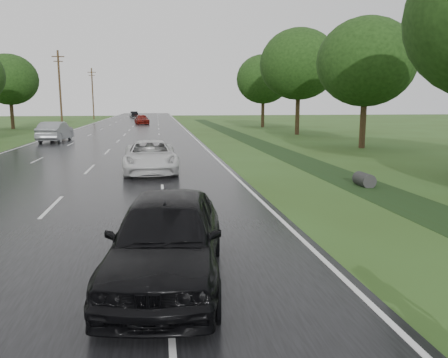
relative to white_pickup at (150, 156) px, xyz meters
The scene contains 16 objects.
road 30.45m from the white_pickup, 95.66° to the left, with size 14.00×180.00×0.04m, color black.
edge_stripe_east 30.53m from the white_pickup, 82.94° to the left, with size 0.12×180.00×0.01m, color silver.
edge_stripe_west 31.83m from the white_pickup, 107.84° to the left, with size 0.12×180.00×0.01m, color silver.
center_line 30.45m from the white_pickup, 95.66° to the left, with size 0.12×180.00×0.01m, color silver.
drainage_ditch 9.42m from the white_pickup, 25.20° to the left, with size 2.20×120.00×0.56m.
utility_pole_far 42.33m from the white_pickup, 106.85° to the left, with size 1.60×0.26×10.00m.
utility_pole_distant 71.48m from the white_pickup, 99.85° to the left, with size 1.60×0.26×10.00m.
tree_east_c 18.60m from the white_pickup, 31.44° to the left, with size 7.00×7.00×9.29m.
tree_east_d 28.32m from the white_pickup, 57.57° to the left, with size 8.00×8.00×10.76m.
tree_east_f 40.40m from the white_pickup, 68.75° to the left, with size 7.20×7.20×9.62m.
tree_west_f 42.57m from the white_pickup, 114.93° to the left, with size 7.00×7.00×9.29m.
white_pickup is the anchor object (origin of this frame).
dark_sedan 13.15m from the white_pickup, 87.82° to the right, with size 1.96×4.88×1.66m, color black.
silver_sedan 19.78m from the white_pickup, 114.52° to the left, with size 1.77×5.08×1.68m, color gray.
far_car_red 48.06m from the white_pickup, 92.39° to the left, with size 1.92×4.72×1.37m, color #65100B.
far_car_dark 78.76m from the white_pickup, 93.47° to the left, with size 1.44×4.12×1.36m, color black.
Camera 1 is at (3.38, -6.14, 3.29)m, focal length 35.00 mm.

